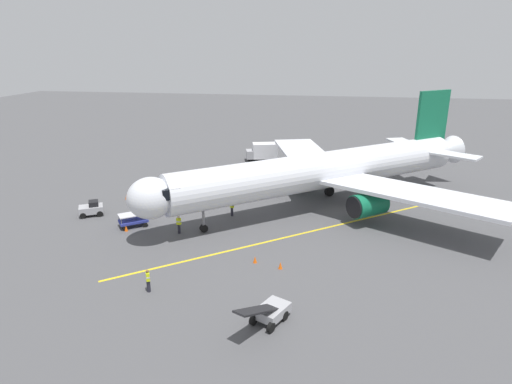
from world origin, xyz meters
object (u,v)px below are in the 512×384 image
belt_loader_portside (270,312)px  safety_cone_wing_starboard (126,228)px  airplane (326,171)px  ground_crew_marshaller (148,280)px  safety_cone_nose_left (280,265)px  box_truck_near_nose (262,151)px  ground_crew_wing_walker (179,224)px  tug_starboard_side (91,209)px  safety_cone_nose_right (255,259)px  ground_crew_loader (232,207)px  baggage_cart_rear_apron (133,220)px  safety_cone_wing_port (127,197)px

belt_loader_portside → safety_cone_wing_starboard: 19.08m
airplane → ground_crew_marshaller: size_ratio=20.03×
safety_cone_nose_left → box_truck_near_nose: bearing=-78.9°
airplane → safety_cone_wing_starboard: (18.00, 9.54, -3.73)m
safety_cone_nose_left → ground_crew_marshaller: bearing=28.9°
ground_crew_wing_walker → safety_cone_wing_starboard: bearing=3.8°
tug_starboard_side → safety_cone_wing_starboard: bearing=148.4°
box_truck_near_nose → safety_cone_nose_right: box_truck_near_nose is taller
tug_starboard_side → safety_cone_nose_right: tug_starboard_side is taller
box_truck_near_nose → safety_cone_wing_starboard: bearing=73.1°
ground_crew_loader → airplane: bearing=-155.6°
airplane → baggage_cart_rear_apron: airplane is taller
ground_crew_marshaller → safety_cone_nose_left: (-8.71, -4.82, -0.61)m
baggage_cart_rear_apron → safety_cone_wing_port: baggage_cart_rear_apron is taller
belt_loader_portside → safety_cone_nose_left: bearing=-89.1°
ground_crew_loader → baggage_cart_rear_apron: ground_crew_loader is taller
tug_starboard_side → belt_loader_portside: bearing=143.6°
ground_crew_marshaller → tug_starboard_side: ground_crew_marshaller is taller
safety_cone_nose_right → ground_crew_loader: bearing=-67.4°
safety_cone_nose_left → ground_crew_loader: bearing=-59.3°
belt_loader_portside → tug_starboard_side: belt_loader_portside is taller
box_truck_near_nose → ground_crew_marshaller: bearing=86.6°
safety_cone_nose_right → airplane: bearing=-110.6°
ground_crew_loader → safety_cone_wing_port: size_ratio=3.11×
ground_crew_wing_walker → tug_starboard_side: bearing=-15.7°
box_truck_near_nose → tug_starboard_side: box_truck_near_nose is taller
ground_crew_marshaller → safety_cone_nose_left: 9.97m
ground_crew_wing_walker → safety_cone_wing_starboard: ground_crew_wing_walker is taller
ground_crew_wing_walker → safety_cone_nose_right: (-7.81, 4.51, -0.61)m
tug_starboard_side → baggage_cart_rear_apron: 5.77m
tug_starboard_side → baggage_cart_rear_apron: size_ratio=0.94×
tug_starboard_side → safety_cone_nose_left: (-20.13, 8.03, -0.43)m
tug_starboard_side → safety_cone_wing_port: (-1.32, -5.14, -0.43)m
safety_cone_nose_left → safety_cone_nose_right: (2.10, -0.65, 0.00)m
baggage_cart_rear_apron → box_truck_near_nose: bearing=-107.1°
ground_crew_loader → tug_starboard_side: ground_crew_loader is taller
airplane → safety_cone_wing_starboard: bearing=27.9°
ground_crew_marshaller → belt_loader_portside: bearing=166.8°
safety_cone_nose_right → safety_cone_wing_starboard: bearing=-18.0°
ground_crew_loader → belt_loader_portside: bearing=109.9°
box_truck_near_nose → airplane: bearing=117.2°
safety_cone_nose_right → baggage_cart_rear_apron: bearing=-22.9°
ground_crew_loader → belt_loader_portside: (-6.19, 17.12, -0.17)m
box_truck_near_nose → safety_cone_nose_left: size_ratio=8.98×
ground_crew_wing_walker → safety_cone_nose_left: bearing=152.5°
tug_starboard_side → safety_cone_nose_right: 19.49m
ground_crew_wing_walker → airplane: bearing=-144.6°
airplane → safety_cone_nose_left: bearing=78.0°
belt_loader_portside → safety_cone_wing_starboard: belt_loader_portside is taller
baggage_cart_rear_apron → safety_cone_nose_right: 13.72m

